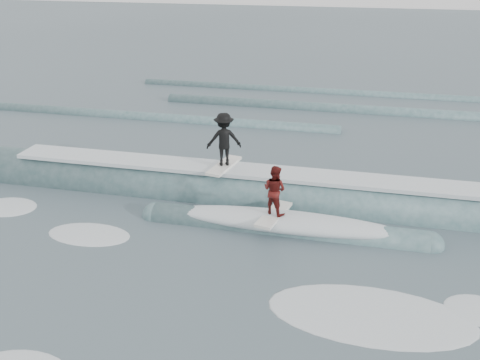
# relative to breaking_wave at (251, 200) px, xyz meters

# --- Properties ---
(ground) EXTENTS (160.00, 160.00, 0.00)m
(ground) POSITION_rel_breaking_wave_xyz_m (-0.25, -5.13, -0.05)
(ground) COLOR #384851
(ground) RESTS_ON ground
(breaking_wave) EXTENTS (22.87, 3.83, 2.11)m
(breaking_wave) POSITION_rel_breaking_wave_xyz_m (0.00, 0.00, 0.00)
(breaking_wave) COLOR #3A5E62
(breaking_wave) RESTS_ON ground
(surfer_black) EXTENTS (1.43, 2.07, 2.04)m
(surfer_black) POSITION_rel_breaking_wave_xyz_m (-1.08, 0.30, 2.09)
(surfer_black) COLOR white
(surfer_black) RESTS_ON ground
(surfer_red) EXTENTS (0.98, 2.07, 1.74)m
(surfer_red) POSITION_rel_breaking_wave_xyz_m (1.17, -1.90, 1.25)
(surfer_red) COLOR white
(surfer_red) RESTS_ON ground
(whitewater) EXTENTS (17.19, 8.56, 0.10)m
(whitewater) POSITION_rel_breaking_wave_xyz_m (0.57, -5.39, -0.05)
(whitewater) COLOR white
(whitewater) RESTS_ON ground
(far_swells) EXTENTS (33.44, 8.65, 0.80)m
(far_swells) POSITION_rel_breaking_wave_xyz_m (-1.38, 12.52, -0.05)
(far_swells) COLOR #3A5E62
(far_swells) RESTS_ON ground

